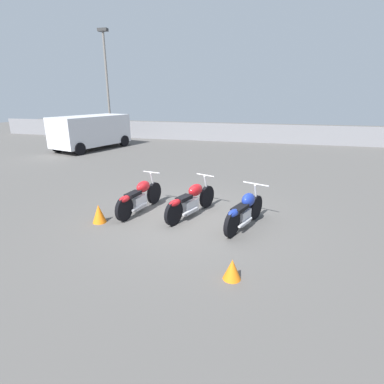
% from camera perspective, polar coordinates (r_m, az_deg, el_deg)
% --- Properties ---
extents(ground_plane, '(60.00, 60.00, 0.00)m').
position_cam_1_polar(ground_plane, '(8.17, -0.64, -5.10)').
color(ground_plane, '#514F4C').
extents(fence_back, '(40.00, 0.04, 1.28)m').
position_cam_1_polar(fence_back, '(21.88, 9.42, 11.02)').
color(fence_back, gray).
rests_on(fence_back, ground_plane).
extents(light_pole_left, '(0.70, 0.35, 7.61)m').
position_cam_1_polar(light_pole_left, '(24.01, -15.96, 20.41)').
color(light_pole_left, slate).
rests_on(light_pole_left, ground_plane).
extents(motorcycle_slot_0, '(0.66, 2.13, 1.03)m').
position_cam_1_polar(motorcycle_slot_0, '(8.64, -9.97, -0.91)').
color(motorcycle_slot_0, black).
rests_on(motorcycle_slot_0, ground_plane).
extents(motorcycle_slot_1, '(0.96, 2.14, 1.03)m').
position_cam_1_polar(motorcycle_slot_1, '(8.21, -0.21, -1.62)').
color(motorcycle_slot_1, black).
rests_on(motorcycle_slot_1, ground_plane).
extents(motorcycle_slot_2, '(0.95, 1.91, 1.02)m').
position_cam_1_polar(motorcycle_slot_2, '(7.61, 9.96, -3.55)').
color(motorcycle_slot_2, black).
rests_on(motorcycle_slot_2, ground_plane).
extents(parked_van, '(3.25, 5.15, 2.01)m').
position_cam_1_polar(parked_van, '(19.71, -18.63, 11.02)').
color(parked_van, silver).
rests_on(parked_van, ground_plane).
extents(traffic_cone_near, '(0.33, 0.33, 0.39)m').
position_cam_1_polar(traffic_cone_near, '(5.65, 7.65, -14.39)').
color(traffic_cone_near, orange).
rests_on(traffic_cone_near, ground_plane).
extents(traffic_cone_far, '(0.36, 0.36, 0.49)m').
position_cam_1_polar(traffic_cone_far, '(8.23, -17.31, -3.95)').
color(traffic_cone_far, orange).
rests_on(traffic_cone_far, ground_plane).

